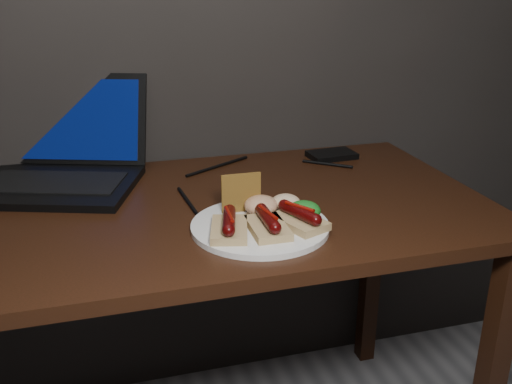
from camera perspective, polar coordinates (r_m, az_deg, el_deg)
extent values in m
cube|color=#33160C|center=(1.29, -7.60, -2.17)|extent=(1.40, 0.70, 0.03)
cube|color=#33160C|center=(1.48, 22.34, -17.28)|extent=(0.05, 0.05, 0.72)
cube|color=#33160C|center=(1.90, 11.46, -7.01)|extent=(0.05, 0.05, 0.72)
cube|color=black|center=(1.46, -19.51, 0.57)|extent=(0.45, 0.39, 0.02)
cube|color=black|center=(1.45, -19.56, 0.96)|extent=(0.35, 0.25, 0.00)
cube|color=black|center=(1.58, -17.66, 7.00)|extent=(0.39, 0.21, 0.23)
cube|color=#081459|center=(1.58, -17.66, 7.00)|extent=(0.35, 0.18, 0.20)
cube|color=black|center=(1.63, 7.58, 3.70)|extent=(0.14, 0.09, 0.02)
cylinder|color=black|center=(1.30, -6.80, -0.96)|extent=(0.02, 0.18, 0.01)
cylinder|color=black|center=(1.54, -3.85, 2.60)|extent=(0.19, 0.12, 0.01)
cylinder|color=black|center=(1.56, 7.16, 2.80)|extent=(0.11, 0.09, 0.01)
cylinder|color=black|center=(1.41, -23.82, -0.97)|extent=(0.11, 0.18, 0.01)
cylinder|color=silver|center=(1.17, 0.40, -3.45)|extent=(0.31, 0.31, 0.01)
cube|color=tan|center=(1.12, -2.69, -3.78)|extent=(0.10, 0.13, 0.02)
cylinder|color=#4C0505|center=(1.11, -2.71, -2.82)|extent=(0.05, 0.10, 0.02)
sphere|color=#4C0505|center=(1.07, -2.76, -3.85)|extent=(0.02, 0.02, 0.02)
sphere|color=#4C0505|center=(1.15, -2.66, -1.86)|extent=(0.02, 0.02, 0.02)
cylinder|color=#6A0B05|center=(1.10, -2.72, -2.22)|extent=(0.01, 0.07, 0.01)
cube|color=tan|center=(1.13, 1.19, -3.59)|extent=(0.07, 0.12, 0.02)
cylinder|color=#4C0505|center=(1.12, 1.20, -2.64)|extent=(0.03, 0.10, 0.02)
sphere|color=#4C0505|center=(1.08, 1.92, -3.62)|extent=(0.03, 0.02, 0.02)
sphere|color=#4C0505|center=(1.16, 0.53, -1.73)|extent=(0.03, 0.02, 0.02)
cylinder|color=#6A0B05|center=(1.11, 1.20, -2.05)|extent=(0.02, 0.07, 0.01)
cube|color=tan|center=(1.15, 4.34, -2.98)|extent=(0.11, 0.13, 0.02)
cylinder|color=#4C0505|center=(1.15, 4.37, -2.05)|extent=(0.06, 0.10, 0.02)
sphere|color=#4C0505|center=(1.11, 5.99, -2.80)|extent=(0.03, 0.02, 0.02)
sphere|color=#4C0505|center=(1.18, 2.84, -1.33)|extent=(0.03, 0.02, 0.02)
cylinder|color=#6A0B05|center=(1.14, 4.39, -1.47)|extent=(0.05, 0.06, 0.01)
cube|color=olive|center=(1.21, -1.49, -0.07)|extent=(0.09, 0.01, 0.08)
ellipsoid|color=#125D15|center=(1.18, 4.81, -1.88)|extent=(0.07, 0.07, 0.04)
ellipsoid|color=maroon|center=(1.20, 0.51, -1.34)|extent=(0.07, 0.07, 0.04)
ellipsoid|color=white|center=(1.22, 2.99, -1.08)|extent=(0.06, 0.06, 0.04)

